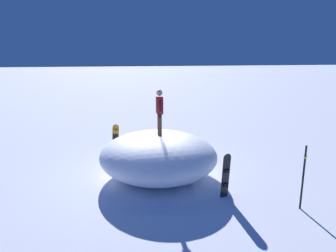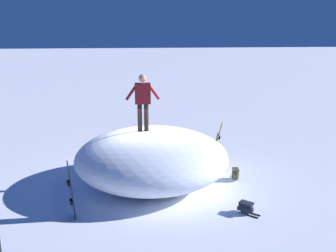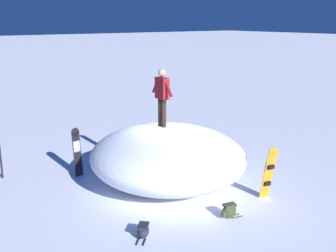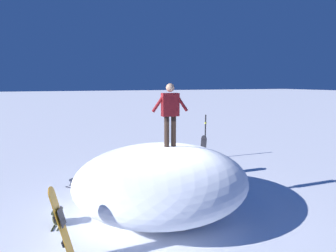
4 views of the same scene
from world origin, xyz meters
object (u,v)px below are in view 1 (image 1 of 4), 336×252
at_px(snowboard_secondary_upright, 116,141).
at_px(trail_marker_pole, 303,176).
at_px(snowboarder_standing, 160,109).
at_px(backpack_near, 198,152).
at_px(snowboard_primary_upright, 226,175).
at_px(backpack_far, 150,151).

height_order(snowboard_secondary_upright, trail_marker_pole, trail_marker_pole).
distance_m(snowboarder_standing, backpack_near, 4.34).
xyz_separation_m(snowboard_primary_upright, trail_marker_pole, (2.06, -1.21, 0.27)).
bearing_deg(backpack_near, snowboard_secondary_upright, 175.07).
bearing_deg(backpack_far, snowboarder_standing, -91.38).
height_order(snowboarder_standing, snowboard_secondary_upright, snowboarder_standing).
height_order(snowboarder_standing, snowboard_primary_upright, snowboarder_standing).
xyz_separation_m(snowboard_secondary_upright, backpack_far, (1.67, 0.16, -0.63)).
distance_m(snowboarder_standing, snowboard_secondary_upright, 3.82).
relative_size(snowboard_primary_upright, snowboard_secondary_upright, 0.99).
xyz_separation_m(snowboarder_standing, snowboard_secondary_upright, (-1.59, 2.86, -1.96)).
bearing_deg(snowboard_secondary_upright, trail_marker_pole, -47.86).
relative_size(backpack_near, trail_marker_pole, 0.28).
height_order(snowboard_primary_upright, snowboard_secondary_upright, snowboard_secondary_upright).
distance_m(snowboard_primary_upright, backpack_far, 5.43).
distance_m(snowboarder_standing, trail_marker_pole, 5.41).
xyz_separation_m(snowboarder_standing, backpack_far, (0.07, 3.02, -2.60)).
bearing_deg(backpack_near, trail_marker_pole, -74.56).
bearing_deg(snowboard_primary_upright, trail_marker_pole, -30.46).
distance_m(snowboard_secondary_upright, backpack_near, 4.02).
bearing_deg(backpack_far, snowboard_secondary_upright, -174.59).
height_order(snowboarder_standing, backpack_far, snowboarder_standing).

